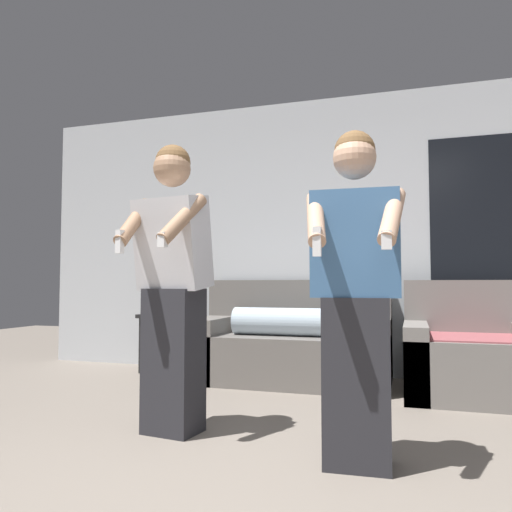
% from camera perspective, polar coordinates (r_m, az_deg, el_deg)
% --- Properties ---
extents(wall_back, '(6.66, 0.07, 2.70)m').
position_cam_1_polar(wall_back, '(4.90, 11.00, 2.52)').
color(wall_back, silver).
rests_on(wall_back, ground_plane).
extents(couch, '(1.73, 0.85, 0.91)m').
position_cam_1_polar(couch, '(4.54, 4.02, -10.18)').
color(couch, slate).
rests_on(couch, ground_plane).
extents(armchair, '(1.00, 0.94, 0.90)m').
position_cam_1_polar(armchair, '(4.29, 23.39, -10.56)').
color(armchair, slate).
rests_on(armchair, ground_plane).
extents(side_table, '(0.52, 0.48, 0.72)m').
position_cam_1_polar(side_table, '(5.12, -9.75, -7.38)').
color(side_table, black).
rests_on(side_table, ground_plane).
extents(person_left, '(0.47, 0.52, 1.70)m').
position_cam_1_polar(person_left, '(2.99, -9.53, -3.13)').
color(person_left, '#28282D').
rests_on(person_left, ground_plane).
extents(person_right, '(0.49, 0.47, 1.63)m').
position_cam_1_polar(person_right, '(2.47, 11.36, -4.26)').
color(person_right, '#28282D').
rests_on(person_right, ground_plane).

